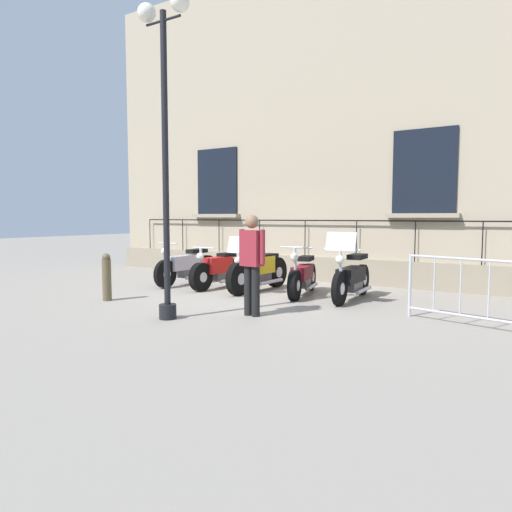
{
  "coord_description": "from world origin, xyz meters",
  "views": [
    {
      "loc": [
        8.62,
        5.56,
        1.66
      ],
      "look_at": [
        -0.04,
        0.0,
        0.8
      ],
      "focal_mm": 33.19,
      "sensor_mm": 36.0,
      "label": 1
    }
  ],
  "objects_px": {
    "motorcycle_yellow": "(258,271)",
    "pedestrian_standing": "(252,259)",
    "motorcycle_black": "(352,278)",
    "lamppost": "(165,123)",
    "motorcycle_maroon": "(303,277)",
    "crowd_barrier": "(474,290)",
    "motorcycle_silver": "(187,266)",
    "bollard": "(107,277)",
    "motorcycle_red": "(219,270)"
  },
  "relations": [
    {
      "from": "bollard",
      "to": "pedestrian_standing",
      "type": "xyz_separation_m",
      "value": [
        -0.35,
        3.2,
        0.49
      ]
    },
    {
      "from": "crowd_barrier",
      "to": "bollard",
      "type": "relative_size",
      "value": 2.21
    },
    {
      "from": "lamppost",
      "to": "crowd_barrier",
      "type": "height_order",
      "value": "lamppost"
    },
    {
      "from": "motorcycle_yellow",
      "to": "bollard",
      "type": "distance_m",
      "value": 3.23
    },
    {
      "from": "crowd_barrier",
      "to": "lamppost",
      "type": "bearing_deg",
      "value": -64.18
    },
    {
      "from": "lamppost",
      "to": "pedestrian_standing",
      "type": "bearing_deg",
      "value": 132.57
    },
    {
      "from": "motorcycle_red",
      "to": "pedestrian_standing",
      "type": "distance_m",
      "value": 3.25
    },
    {
      "from": "motorcycle_silver",
      "to": "motorcycle_red",
      "type": "height_order",
      "value": "motorcycle_silver"
    },
    {
      "from": "motorcycle_maroon",
      "to": "crowd_barrier",
      "type": "bearing_deg",
      "value": 71.24
    },
    {
      "from": "motorcycle_red",
      "to": "motorcycle_maroon",
      "type": "relative_size",
      "value": 0.97
    },
    {
      "from": "motorcycle_yellow",
      "to": "lamppost",
      "type": "height_order",
      "value": "lamppost"
    },
    {
      "from": "motorcycle_maroon",
      "to": "pedestrian_standing",
      "type": "bearing_deg",
      "value": 5.66
    },
    {
      "from": "motorcycle_silver",
      "to": "crowd_barrier",
      "type": "xyz_separation_m",
      "value": [
        1.12,
        6.62,
        0.13
      ]
    },
    {
      "from": "motorcycle_silver",
      "to": "motorcycle_black",
      "type": "height_order",
      "value": "motorcycle_black"
    },
    {
      "from": "motorcycle_yellow",
      "to": "pedestrian_standing",
      "type": "relative_size",
      "value": 1.29
    },
    {
      "from": "motorcycle_silver",
      "to": "pedestrian_standing",
      "type": "distance_m",
      "value": 4.08
    },
    {
      "from": "pedestrian_standing",
      "to": "motorcycle_silver",
      "type": "bearing_deg",
      "value": -123.71
    },
    {
      "from": "motorcycle_red",
      "to": "crowd_barrier",
      "type": "relative_size",
      "value": 0.92
    },
    {
      "from": "crowd_barrier",
      "to": "motorcycle_red",
      "type": "bearing_deg",
      "value": -100.69
    },
    {
      "from": "motorcycle_red",
      "to": "pedestrian_standing",
      "type": "height_order",
      "value": "pedestrian_standing"
    },
    {
      "from": "motorcycle_red",
      "to": "lamppost",
      "type": "distance_m",
      "value": 4.35
    },
    {
      "from": "motorcycle_red",
      "to": "motorcycle_yellow",
      "type": "relative_size",
      "value": 0.88
    },
    {
      "from": "motorcycle_red",
      "to": "crowd_barrier",
      "type": "bearing_deg",
      "value": 79.31
    },
    {
      "from": "motorcycle_red",
      "to": "motorcycle_maroon",
      "type": "xyz_separation_m",
      "value": [
        -0.12,
        2.12,
        -0.02
      ]
    },
    {
      "from": "motorcycle_yellow",
      "to": "crowd_barrier",
      "type": "height_order",
      "value": "motorcycle_yellow"
    },
    {
      "from": "motorcycle_red",
      "to": "bollard",
      "type": "xyz_separation_m",
      "value": [
        2.53,
        -0.86,
        0.06
      ]
    },
    {
      "from": "motorcycle_yellow",
      "to": "motorcycle_black",
      "type": "xyz_separation_m",
      "value": [
        -0.04,
        2.18,
        -0.01
      ]
    },
    {
      "from": "motorcycle_silver",
      "to": "motorcycle_red",
      "type": "relative_size",
      "value": 1.15
    },
    {
      "from": "motorcycle_red",
      "to": "pedestrian_standing",
      "type": "bearing_deg",
      "value": 47.02
    },
    {
      "from": "motorcycle_maroon",
      "to": "lamppost",
      "type": "relative_size",
      "value": 0.39
    },
    {
      "from": "crowd_barrier",
      "to": "motorcycle_black",
      "type": "bearing_deg",
      "value": -116.51
    },
    {
      "from": "motorcycle_red",
      "to": "motorcycle_yellow",
      "type": "bearing_deg",
      "value": 95.63
    },
    {
      "from": "motorcycle_black",
      "to": "pedestrian_standing",
      "type": "relative_size",
      "value": 1.23
    },
    {
      "from": "motorcycle_yellow",
      "to": "pedestrian_standing",
      "type": "bearing_deg",
      "value": 30.14
    },
    {
      "from": "lamppost",
      "to": "motorcycle_maroon",
      "type": "bearing_deg",
      "value": 166.26
    },
    {
      "from": "bollard",
      "to": "motorcycle_maroon",
      "type": "bearing_deg",
      "value": 131.77
    },
    {
      "from": "pedestrian_standing",
      "to": "motorcycle_maroon",
      "type": "bearing_deg",
      "value": -174.34
    },
    {
      "from": "motorcycle_black",
      "to": "lamppost",
      "type": "relative_size",
      "value": 0.42
    },
    {
      "from": "motorcycle_yellow",
      "to": "lamppost",
      "type": "distance_m",
      "value": 4.2
    },
    {
      "from": "motorcycle_yellow",
      "to": "bollard",
      "type": "relative_size",
      "value": 2.33
    },
    {
      "from": "motorcycle_silver",
      "to": "crowd_barrier",
      "type": "relative_size",
      "value": 1.06
    },
    {
      "from": "motorcycle_yellow",
      "to": "crowd_barrier",
      "type": "relative_size",
      "value": 1.05
    },
    {
      "from": "motorcycle_black",
      "to": "lamppost",
      "type": "distance_m",
      "value": 4.63
    },
    {
      "from": "bollard",
      "to": "crowd_barrier",
      "type": "bearing_deg",
      "value": 102.86
    },
    {
      "from": "motorcycle_black",
      "to": "crowd_barrier",
      "type": "height_order",
      "value": "motorcycle_black"
    },
    {
      "from": "pedestrian_standing",
      "to": "lamppost",
      "type": "bearing_deg",
      "value": -47.43
    },
    {
      "from": "motorcycle_maroon",
      "to": "motorcycle_silver",
      "type": "bearing_deg",
      "value": -88.84
    },
    {
      "from": "motorcycle_yellow",
      "to": "motorcycle_black",
      "type": "relative_size",
      "value": 1.05
    },
    {
      "from": "motorcycle_red",
      "to": "motorcycle_black",
      "type": "height_order",
      "value": "motorcycle_black"
    },
    {
      "from": "motorcycle_silver",
      "to": "motorcycle_maroon",
      "type": "xyz_separation_m",
      "value": [
        -0.06,
        3.14,
        -0.05
      ]
    }
  ]
}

